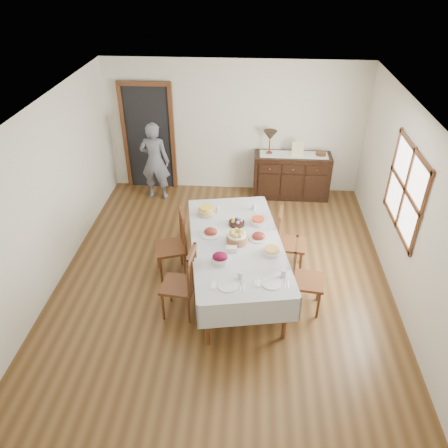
# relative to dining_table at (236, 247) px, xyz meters

# --- Properties ---
(ground) EXTENTS (6.00, 6.00, 0.00)m
(ground) POSITION_rel_dining_table_xyz_m (-0.19, 0.17, -0.74)
(ground) COLOR brown
(room_shell) EXTENTS (5.02, 6.02, 2.65)m
(room_shell) POSITION_rel_dining_table_xyz_m (-0.34, 0.59, 0.90)
(room_shell) COLOR white
(room_shell) RESTS_ON ground
(dining_table) EXTENTS (1.65, 2.63, 0.84)m
(dining_table) POSITION_rel_dining_table_xyz_m (0.00, 0.00, 0.00)
(dining_table) COLOR silver
(dining_table) RESTS_ON ground
(chair_left_near) EXTENTS (0.49, 0.49, 1.07)m
(chair_left_near) POSITION_rel_dining_table_xyz_m (-0.69, -0.56, -0.21)
(chair_left_near) COLOR #572F18
(chair_left_near) RESTS_ON ground
(chair_left_far) EXTENTS (0.57, 0.57, 1.09)m
(chair_left_far) POSITION_rel_dining_table_xyz_m (-0.95, 0.29, -0.19)
(chair_left_far) COLOR #572F18
(chair_left_far) RESTS_ON ground
(chair_right_near) EXTENTS (0.49, 0.49, 1.06)m
(chair_right_near) POSITION_rel_dining_table_xyz_m (0.93, -0.33, -0.21)
(chair_right_near) COLOR #572F18
(chair_right_near) RESTS_ON ground
(chair_right_far) EXTENTS (0.48, 0.48, 1.04)m
(chair_right_far) POSITION_rel_dining_table_xyz_m (0.77, 0.53, -0.22)
(chair_right_far) COLOR #572F18
(chair_right_far) RESTS_ON ground
(sideboard) EXTENTS (1.49, 0.54, 0.89)m
(sideboard) POSITION_rel_dining_table_xyz_m (0.96, 2.89, -0.30)
(sideboard) COLOR black
(sideboard) RESTS_ON ground
(person) EXTENTS (0.54, 0.37, 1.66)m
(person) POSITION_rel_dining_table_xyz_m (-1.70, 2.66, 0.09)
(person) COLOR slate
(person) RESTS_ON ground
(bread_basket) EXTENTS (0.29, 0.29, 0.19)m
(bread_basket) POSITION_rel_dining_table_xyz_m (0.00, -0.01, 0.18)
(bread_basket) COLOR brown
(bread_basket) RESTS_ON dining_table
(egg_basket) EXTENTS (0.23, 0.23, 0.11)m
(egg_basket) POSITION_rel_dining_table_xyz_m (-0.02, 0.44, 0.13)
(egg_basket) COLOR black
(egg_basket) RESTS_ON dining_table
(ham_platter_a) EXTENTS (0.32, 0.32, 0.11)m
(ham_platter_a) POSITION_rel_dining_table_xyz_m (-0.38, 0.17, 0.13)
(ham_platter_a) COLOR silver
(ham_platter_a) RESTS_ON dining_table
(ham_platter_b) EXTENTS (0.28, 0.28, 0.11)m
(ham_platter_b) POSITION_rel_dining_table_xyz_m (0.31, 0.11, 0.13)
(ham_platter_b) COLOR silver
(ham_platter_b) RESTS_ON dining_table
(beet_bowl) EXTENTS (0.22, 0.22, 0.15)m
(beet_bowl) POSITION_rel_dining_table_xyz_m (-0.19, -0.48, 0.16)
(beet_bowl) COLOR silver
(beet_bowl) RESTS_ON dining_table
(carrot_bowl) EXTENTS (0.23, 0.23, 0.09)m
(carrot_bowl) POSITION_rel_dining_table_xyz_m (0.29, 0.49, 0.14)
(carrot_bowl) COLOR silver
(carrot_bowl) RESTS_ON dining_table
(pineapple_bowl) EXTENTS (0.26, 0.26, 0.13)m
(pineapple_bowl) POSITION_rel_dining_table_xyz_m (-0.49, 0.69, 0.16)
(pineapple_bowl) COLOR tan
(pineapple_bowl) RESTS_ON dining_table
(casserole_dish) EXTENTS (0.25, 0.25, 0.08)m
(casserole_dish) POSITION_rel_dining_table_xyz_m (0.48, -0.23, 0.13)
(casserole_dish) COLOR silver
(casserole_dish) RESTS_ON dining_table
(butter_dish) EXTENTS (0.15, 0.11, 0.07)m
(butter_dish) POSITION_rel_dining_table_xyz_m (-0.05, -0.22, 0.13)
(butter_dish) COLOR silver
(butter_dish) RESTS_ON dining_table
(setting_left) EXTENTS (0.44, 0.31, 0.10)m
(setting_left) POSITION_rel_dining_table_xyz_m (-0.02, -0.89, 0.12)
(setting_left) COLOR silver
(setting_left) RESTS_ON dining_table
(setting_right) EXTENTS (0.44, 0.31, 0.10)m
(setting_right) POSITION_rel_dining_table_xyz_m (0.52, -0.81, 0.12)
(setting_right) COLOR silver
(setting_right) RESTS_ON dining_table
(glass_far_a) EXTENTS (0.07, 0.07, 0.11)m
(glass_far_a) POSITION_rel_dining_table_xyz_m (-0.32, 0.77, 0.15)
(glass_far_a) COLOR silver
(glass_far_a) RESTS_ON dining_table
(glass_far_b) EXTENTS (0.07, 0.07, 0.11)m
(glass_far_b) POSITION_rel_dining_table_xyz_m (0.23, 0.88, 0.15)
(glass_far_b) COLOR silver
(glass_far_b) RESTS_ON dining_table
(runner) EXTENTS (1.30, 0.35, 0.01)m
(runner) POSITION_rel_dining_table_xyz_m (0.97, 2.90, 0.15)
(runner) COLOR white
(runner) RESTS_ON sideboard
(table_lamp) EXTENTS (0.26, 0.26, 0.46)m
(table_lamp) POSITION_rel_dining_table_xyz_m (0.50, 2.93, 0.50)
(table_lamp) COLOR brown
(table_lamp) RESTS_ON sideboard
(picture_frame) EXTENTS (0.22, 0.08, 0.28)m
(picture_frame) POSITION_rel_dining_table_xyz_m (1.03, 2.84, 0.29)
(picture_frame) COLOR beige
(picture_frame) RESTS_ON sideboard
(deco_bowl) EXTENTS (0.20, 0.20, 0.06)m
(deco_bowl) POSITION_rel_dining_table_xyz_m (1.49, 2.91, 0.18)
(deco_bowl) COLOR #572F18
(deco_bowl) RESTS_ON sideboard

